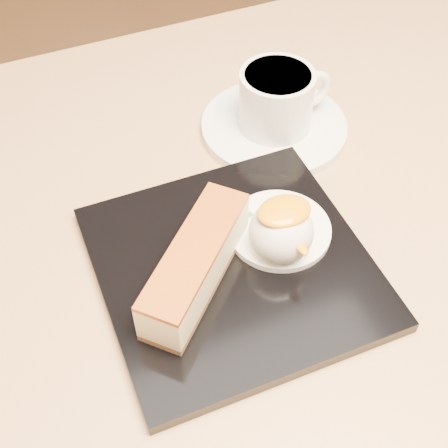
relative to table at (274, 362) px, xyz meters
name	(u,v)px	position (x,y,z in m)	size (l,w,h in m)	color
table	(274,362)	(0.00, 0.00, 0.00)	(0.80, 0.80, 0.72)	black
dessert_plate	(233,267)	(-0.04, 0.02, 0.16)	(0.22, 0.22, 0.01)	black
cheesecake	(196,264)	(-0.07, 0.01, 0.19)	(0.12, 0.12, 0.04)	brown
cream_smear	(279,230)	(0.01, 0.03, 0.17)	(0.09, 0.09, 0.01)	white
ice_cream_scoop	(281,232)	(0.00, 0.01, 0.19)	(0.05, 0.05, 0.05)	white
mango_sauce	(284,211)	(0.00, 0.02, 0.22)	(0.05, 0.03, 0.01)	orange
mint_sprig	(237,217)	(-0.02, 0.06, 0.17)	(0.03, 0.02, 0.00)	#378E2E
saucer	(274,127)	(0.07, 0.17, 0.16)	(0.15, 0.15, 0.01)	white
coffee_cup	(278,98)	(0.07, 0.17, 0.20)	(0.10, 0.07, 0.06)	white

